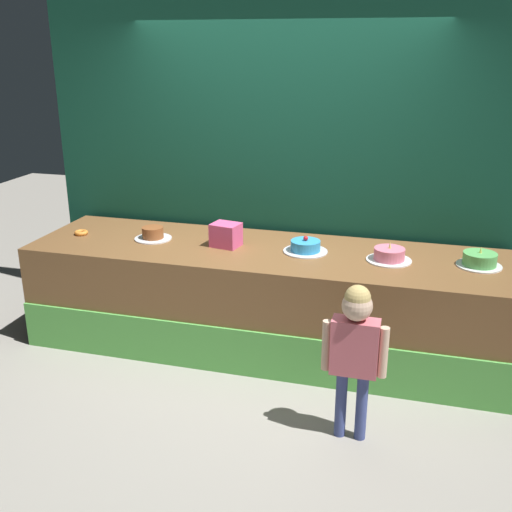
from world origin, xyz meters
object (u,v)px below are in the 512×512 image
at_px(cake_center_right, 389,255).
at_px(cake_far_right, 480,260).
at_px(pink_box, 226,235).
at_px(cake_center_left, 305,247).
at_px(child_figure, 355,342).
at_px(donut, 81,233).
at_px(cake_far_left, 153,234).

xyz_separation_m(cake_center_right, cake_far_right, (0.63, 0.05, 0.00)).
bearing_deg(pink_box, cake_center_left, 2.49).
distance_m(child_figure, donut, 2.60).
relative_size(pink_box, cake_far_right, 0.66).
bearing_deg(cake_far_right, cake_center_left, -179.00).
height_order(donut, cake_far_left, cake_far_left).
bearing_deg(child_figure, pink_box, 137.66).
bearing_deg(cake_center_right, cake_far_left, 179.47).
relative_size(cake_center_left, cake_far_right, 1.07).
bearing_deg(cake_center_right, cake_far_right, 4.96).
bearing_deg(cake_center_left, child_figure, -64.38).
bearing_deg(child_figure, cake_center_right, 83.52).
height_order(child_figure, pink_box, child_figure).
distance_m(child_figure, pink_box, 1.56).
bearing_deg(donut, cake_far_left, 4.42).
xyz_separation_m(pink_box, cake_far_left, (-0.63, 0.01, -0.05)).
height_order(child_figure, donut, child_figure).
xyz_separation_m(pink_box, cake_far_right, (1.88, 0.05, -0.04)).
height_order(child_figure, cake_center_left, child_figure).
bearing_deg(cake_far_left, cake_far_right, 0.85).
distance_m(donut, cake_far_left, 0.63).
height_order(cake_center_left, cake_center_right, cake_center_right).
bearing_deg(donut, cake_far_right, 1.56).
relative_size(cake_far_left, cake_far_right, 0.95).
relative_size(child_figure, donut, 9.09).
bearing_deg(pink_box, cake_far_left, 178.91).
bearing_deg(cake_far_right, cake_center_right, -175.04).
relative_size(pink_box, cake_center_right, 0.64).
height_order(child_figure, cake_center_right, child_figure).
relative_size(cake_far_left, cake_center_right, 0.91).
xyz_separation_m(donut, cake_center_left, (1.88, 0.06, 0.02)).
distance_m(donut, cake_center_right, 2.51).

